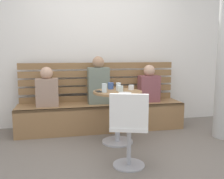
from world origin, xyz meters
TOP-DOWN VIEW (x-y plane):
  - ground at (0.00, 0.00)m, footprint 8.00×8.00m
  - back_wall at (0.00, 1.64)m, footprint 5.20×0.10m
  - booth_bench at (0.00, 1.20)m, footprint 2.70×0.52m
  - booth_backrest at (0.00, 1.44)m, footprint 2.65×0.04m
  - cafe_table at (0.12, 0.56)m, footprint 0.68×0.68m
  - white_chair at (0.05, -0.25)m, footprint 0.50×0.50m
  - person_adult at (-0.05, 1.24)m, footprint 0.34×0.22m
  - person_child_left at (0.82, 1.22)m, footprint 0.34×0.22m
  - person_child_middle at (-0.86, 1.19)m, footprint 0.34×0.22m
  - cup_glass_short at (0.15, 0.52)m, footprint 0.08×0.08m
  - cup_glass_tall at (-0.08, 0.48)m, footprint 0.07×0.07m
  - cup_mug_blue at (0.06, 0.78)m, footprint 0.08×0.08m
  - cup_water_clear at (0.14, 0.62)m, footprint 0.07×0.07m
  - cup_ceramic_white at (0.33, 0.64)m, footprint 0.08×0.08m
  - plate_small at (0.16, 0.33)m, footprint 0.17×0.17m
  - phone_on_table at (-0.15, 0.56)m, footprint 0.09×0.15m

SIDE VIEW (x-z plane):
  - ground at x=0.00m, z-range 0.00..0.00m
  - booth_bench at x=0.00m, z-range 0.00..0.44m
  - white_chair at x=0.05m, z-range 0.04..0.89m
  - cafe_table at x=0.12m, z-range 0.15..0.89m
  - person_child_middle at x=-0.86m, z-range 0.40..1.02m
  - person_child_left at x=0.82m, z-range 0.40..1.03m
  - phone_on_table at x=-0.15m, z-range 0.74..0.75m
  - plate_small at x=0.16m, z-range 0.74..0.75m
  - cup_ceramic_white at x=0.33m, z-range 0.74..0.81m
  - booth_backrest at x=0.00m, z-range 0.44..1.11m
  - cup_glass_short at x=0.15m, z-range 0.74..0.82m
  - cup_mug_blue at x=0.06m, z-range 0.74..0.83m
  - person_adult at x=-0.05m, z-range 0.40..1.17m
  - cup_water_clear at x=0.14m, z-range 0.74..0.85m
  - cup_glass_tall at x=-0.08m, z-range 0.74..0.86m
  - back_wall at x=0.00m, z-range 0.00..2.90m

